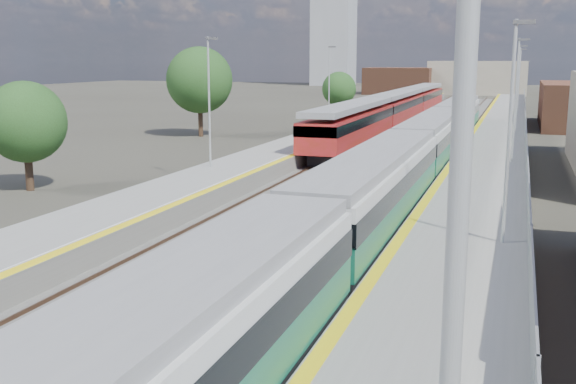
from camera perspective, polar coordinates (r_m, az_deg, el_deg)
The scene contains 11 objects.
ground at distance 52.63m, azimuth 11.26°, elevation 3.02°, with size 320.00×320.00×0.00m, color #47443A.
ballast_bed at distance 55.41m, azimuth 9.31°, elevation 3.52°, with size 10.50×155.00×0.06m, color #565451.
tracks at distance 56.95m, azimuth 10.19°, elevation 3.77°, with size 8.96×160.00×0.17m.
platform_right at distance 54.60m, azimuth 17.15°, elevation 3.59°, with size 4.70×155.00×8.52m.
platform_left at distance 56.86m, azimuth 2.54°, elevation 4.34°, with size 4.30×155.00×8.52m.
buildings at distance 142.53m, azimuth 9.04°, elevation 12.38°, with size 72.00×185.50×40.00m.
green_train at distance 36.65m, azimuth 10.32°, elevation 2.91°, with size 2.70×75.33×2.98m.
red_train at distance 72.77m, azimuth 9.17°, elevation 7.04°, with size 2.97×60.22×3.75m.
tree_a at distance 40.07m, azimuth -21.34°, elevation 5.53°, with size 4.51×4.51×6.11m.
tree_b at distance 64.94m, azimuth -7.50°, elevation 9.37°, with size 6.26×6.26×8.48m.
tree_c at distance 85.78m, azimuth 4.34°, elevation 8.70°, with size 4.27×4.27×5.79m.
Camera 1 is at (6.88, -1.68, 7.21)m, focal length 42.00 mm.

